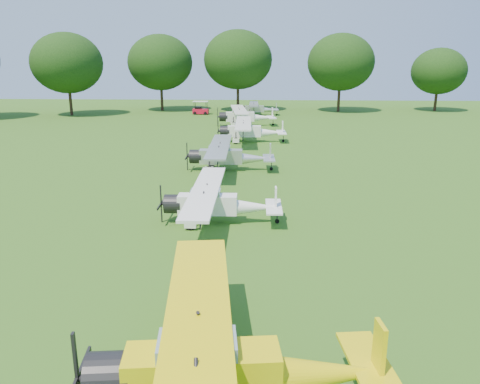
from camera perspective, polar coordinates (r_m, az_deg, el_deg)
The scene contains 9 objects.
ground at distance 22.92m, azimuth -3.21°, elevation -4.25°, with size 160.00×160.00×0.00m, color #275415.
tree_belt at distance 21.63m, azimuth 6.34°, elevation 16.18°, with size 137.36×130.27×14.52m.
aircraft_2 at distance 11.00m, azimuth -1.60°, elevation -20.31°, with size 7.19×11.42×2.24m.
aircraft_3 at distance 23.16m, azimuth -2.86°, elevation -1.13°, with size 6.09×9.68×1.91m.
aircraft_4 at distance 34.59m, azimuth -1.52°, elevation 4.62°, with size 6.58×10.46×2.06m.
aircraft_5 at distance 47.24m, azimuth 1.17°, elevation 7.64°, with size 6.91×10.99×2.17m.
aircraft_6 at distance 59.54m, azimuth 0.54°, elevation 9.37°, with size 7.44×11.83×2.32m.
aircraft_7 at distance 71.96m, azimuth 2.13°, elevation 10.22°, with size 6.02×9.57×1.89m.
golf_cart at distance 73.33m, azimuth -4.85°, elevation 9.94°, with size 2.43×1.57×2.01m.
Camera 1 is at (2.44, -21.43, 7.75)m, focal length 35.00 mm.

